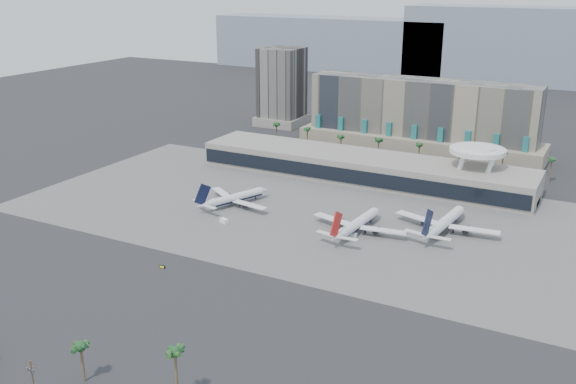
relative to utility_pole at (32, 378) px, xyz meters
The scene contains 17 objects.
ground 96.37m from the utility_pole, 88.81° to the left, with size 900.00×900.00×0.00m, color #232326.
apron_pad 151.27m from the utility_pole, 89.24° to the left, with size 260.00×130.00×0.06m, color #5B5B59.
mountain_ridge 567.33m from the utility_pole, 86.98° to the left, with size 680.00×60.00×70.00m.
hotel 270.94m from the utility_pole, 87.46° to the left, with size 140.00×30.00×42.00m.
office_tower 310.75m from the utility_pole, 107.44° to the left, with size 30.00×30.00×52.00m.
terminal 205.94m from the utility_pole, 89.44° to the left, with size 170.00×32.50×14.50m.
saucer_structure 219.91m from the utility_pole, 74.96° to the left, with size 26.00×26.00×21.89m.
palm_row 241.28m from the utility_pole, 87.86° to the left, with size 157.80×2.80×13.10m.
utility_pole is the anchor object (origin of this frame).
airliner_left 145.64m from the utility_pole, 103.32° to the left, with size 36.53×37.68×13.74m.
airliner_centre 140.19m from the utility_pole, 78.79° to the left, with size 41.27×42.62×14.71m.
airliner_right 165.25m from the utility_pole, 69.47° to the left, with size 43.67×45.15×15.60m.
service_vehicle_a 124.02m from the utility_pole, 101.96° to the left, with size 3.86×1.89×1.89m, color white.
service_vehicle_b 134.77m from the utility_pole, 78.21° to the left, with size 3.53×2.02×1.82m, color white.
taxiway_sign 77.51m from the utility_pole, 105.69° to the left, with size 2.35×0.53×1.06m.
near_palm_a 12.89m from the utility_pole, 73.35° to the left, with size 6.00×6.00×11.57m.
near_palm_b 34.54m from the utility_pole, 29.41° to the left, with size 6.00×6.00×15.24m.
Camera 1 is at (112.63, -182.34, 98.01)m, focal length 40.00 mm.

